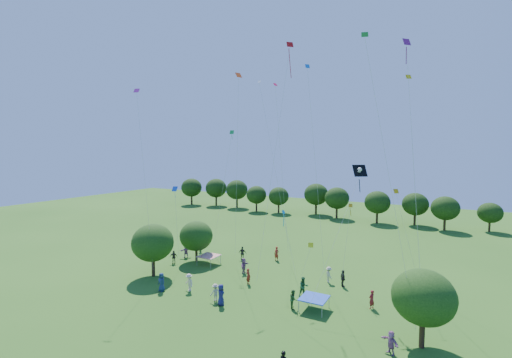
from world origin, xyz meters
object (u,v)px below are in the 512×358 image
Objects in this scene: red_high_kite at (284,88)px; tent_blue at (314,298)px; pirate_kite at (359,173)px; near_tree_west at (153,243)px; near_tree_east at (423,297)px; tent_red_stripe at (209,256)px; near_tree_north at (196,236)px.

tent_blue is at bearing -46.62° from red_high_kite.
tent_blue is 0.20× the size of pirate_kite.
pirate_kite is (20.63, 4.43, 7.93)m from near_tree_west.
red_high_kite reaches higher than near_tree_east.
pirate_kite is at bearing -4.86° from tent_red_stripe.
near_tree_west reaches higher than near_tree_north.
pirate_kite is (19.69, -1.79, 8.44)m from near_tree_north.
near_tree_west is 7.16m from tent_red_stripe.
near_tree_north is at bearing -179.12° from red_high_kite.
near_tree_north reaches higher than tent_blue.
tent_blue is at bearing 167.92° from near_tree_east.
near_tree_north is 2.26× the size of tent_red_stripe.
red_high_kite reaches higher than near_tree_north.
near_tree_east is 22.71m from red_high_kite.
near_tree_north is at bearing 163.80° from near_tree_east.
tent_red_stripe is at bearing 160.48° from tent_blue.
tent_blue is 11.54m from pirate_kite.
near_tree_west is at bearing -98.61° from near_tree_north.
near_tree_west is at bearing 177.51° from near_tree_east.
near_tree_east is at bearing -12.08° from tent_blue.
tent_red_stripe is 20.58m from pirate_kite.
near_tree_west is 0.24× the size of red_high_kite.
tent_blue is (14.91, -5.29, 0.00)m from tent_red_stripe.
tent_red_stripe is 21.18m from red_high_kite.
near_tree_west is 26.31m from near_tree_east.
near_tree_west is 2.58× the size of tent_blue.
tent_red_stripe is (2.09, -0.29, -2.13)m from near_tree_north.
red_high_kite is at bearing 0.88° from near_tree_north.
near_tree_west reaches higher than near_tree_east.
tent_red_stripe is at bearing 163.09° from near_tree_east.
pirate_kite is at bearing -13.60° from red_high_kite.
pirate_kite reaches higher than near_tree_north.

